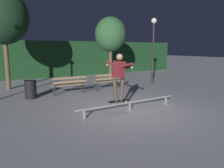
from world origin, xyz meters
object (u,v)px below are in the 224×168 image
park_bench_left_center (108,80)px  lamp_post_right (153,43)px  skateboard (119,101)px  skateboarder (119,73)px  tree_far_right (111,35)px  grind_rail (130,104)px  tree_far_left (3,17)px  trash_can (31,89)px  park_bench_leftmost (69,83)px

park_bench_left_center → lamp_post_right: size_ratio=0.41×
skateboard → skateboarder: 0.94m
skateboarder → tree_far_right: 7.70m
grind_rail → tree_far_left: (-3.10, 6.60, 3.42)m
tree_far_right → trash_can: bearing=-153.9°
park_bench_leftmost → trash_can: (-1.72, 0.09, -0.12)m
skateboarder → lamp_post_right: size_ratio=0.40×
skateboarder → tree_far_right: bearing=60.8°
lamp_post_right → trash_can: bearing=-177.9°
grind_rail → trash_can: trash_can is taller
tree_far_left → tree_far_right: bearing=-0.4°
skateboarder → skateboard: bearing=-176.2°
grind_rail → park_bench_left_center: bearing=70.4°
trash_can → skateboard: bearing=-60.9°
trash_can → skateboarder: bearing=-60.9°
tree_far_left → lamp_post_right: 8.25m
grind_rail → tree_far_right: bearing=63.9°
grind_rail → trash_can: size_ratio=5.10×
tree_far_right → tree_far_left: 6.33m
skateboard → park_bench_leftmost: park_bench_leftmost is taller
grind_rail → skateboard: bearing=180.0°
park_bench_left_center → trash_can: park_bench_left_center is taller
skateboard → lamp_post_right: (5.11, 3.99, 2.08)m
tree_far_left → lamp_post_right: tree_far_left is taller
grind_rail → park_bench_left_center: 3.88m
grind_rail → skateboarder: bearing=180.0°
tree_far_left → lamp_post_right: (7.74, -2.60, -1.19)m
grind_rail → skateboard: (-0.47, 0.00, 0.15)m
grind_rail → trash_can: 4.52m
skateboard → tree_far_right: bearing=60.7°
grind_rail → skateboarder: skateboarder is taller
park_bench_left_center → trash_can: size_ratio=2.01×
skateboard → park_bench_leftmost: (-0.36, 3.64, 0.14)m
skateboarder → park_bench_leftmost: 3.74m
park_bench_leftmost → lamp_post_right: 5.81m
skateboard → skateboarder: size_ratio=0.51×
skateboard → lamp_post_right: 6.81m
skateboard → trash_can: trash_can is taller
grind_rail → tree_far_right: tree_far_right is taller
skateboarder → tree_far_left: size_ratio=0.31×
tree_far_right → lamp_post_right: bearing=-60.6°
park_bench_left_center → trash_can: (-3.84, 0.09, -0.12)m
park_bench_leftmost → tree_far_right: tree_far_right is taller
skateboarder → park_bench_leftmost: skateboarder is taller
park_bench_left_center → tree_far_left: tree_far_left is taller
grind_rail → park_bench_leftmost: size_ratio=2.54×
tree_far_right → trash_can: 6.92m
skateboard → trash_can: bearing=119.1°
skateboard → tree_far_left: size_ratio=0.16×
park_bench_leftmost → tree_far_left: tree_far_left is taller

